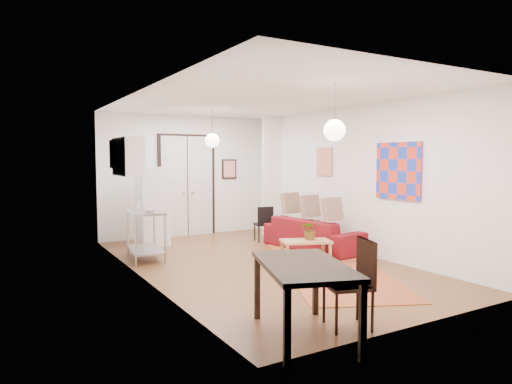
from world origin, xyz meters
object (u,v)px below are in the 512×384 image
fridge (153,207)px  dining_table (304,272)px  sofa (314,234)px  coffee_table (306,243)px  dining_chair_near (342,275)px  black_side_chair (262,221)px  dining_chair_far (342,275)px  kitchen_counter (145,228)px

fridge → dining_table: fridge is taller
sofa → coffee_table: 1.17m
fridge → dining_table: 5.72m
fridge → dining_chair_near: bearing=-86.7°
fridge → dining_table: bearing=-92.7°
coffee_table → black_side_chair: size_ratio=1.24×
dining_chair_near → dining_chair_far: (0.00, 0.00, 0.00)m
sofa → dining_chair_near: 4.29m
sofa → dining_chair_near: size_ratio=2.28×
dining_chair_near → black_side_chair: (1.91, 4.94, -0.10)m
sofa → fridge: (-2.74, 2.04, 0.52)m
fridge → black_side_chair: 2.43m
dining_table → kitchen_counter: bearing=93.9°
dining_table → dining_chair_near: bearing=9.3°
dining_chair_near → dining_chair_far: 0.00m
sofa → dining_chair_far: 4.29m
coffee_table → dining_chair_near: bearing=-119.1°
kitchen_counter → dining_table: kitchen_counter is taller
dining_chair_far → black_side_chair: bearing=177.7°
black_side_chair → dining_chair_far: bearing=81.5°
coffee_table → dining_table: 3.57m
coffee_table → black_side_chair: bearing=80.2°
kitchen_counter → dining_chair_near: 4.54m
coffee_table → kitchen_counter: 2.98m
sofa → fridge: size_ratio=1.32×
dining_chair_near → sofa: bearing=165.6°
coffee_table → dining_chair_near: 3.15m
dining_table → black_side_chair: 5.63m
dining_table → black_side_chair: bearing=63.5°
dining_chair_far → dining_table: bearing=-61.9°
fridge → dining_chair_far: bearing=-86.7°
sofa → black_side_chair: black_side_chair is taller
coffee_table → dining_table: bearing=-126.8°
dining_table → sofa: bearing=51.3°
dining_chair_far → dining_chair_near: bearing=180.0°
dining_table → dining_chair_far: size_ratio=1.65×
sofa → coffee_table: (-0.82, -0.83, 0.02)m
kitchen_counter → black_side_chair: bearing=17.7°
sofa → dining_chair_near: bearing=138.7°
coffee_table → dining_chair_far: 3.15m
kitchen_counter → dining_table: (0.31, -4.54, 0.12)m
dining_table → dining_chair_near: size_ratio=1.65×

